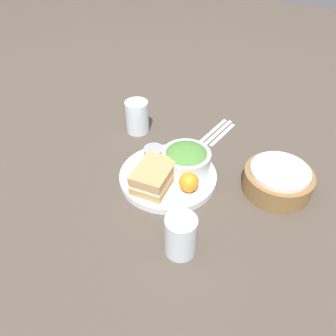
{
  "coord_description": "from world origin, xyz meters",
  "views": [
    {
      "loc": [
        0.57,
        0.34,
        0.61
      ],
      "look_at": [
        0.0,
        0.0,
        0.04
      ],
      "focal_mm": 35.0,
      "sensor_mm": 36.0,
      "label": 1
    }
  ],
  "objects_px": {
    "drink_glass": "(181,236)",
    "knife": "(218,133)",
    "dressing_cup": "(154,154)",
    "plate": "(168,176)",
    "sandwich": "(154,176)",
    "spoon": "(223,134)",
    "fork": "(213,131)",
    "bread_basket": "(278,180)",
    "salad_bowl": "(186,158)",
    "water_glass": "(137,117)"
  },
  "relations": [
    {
      "from": "drink_glass",
      "to": "knife",
      "type": "distance_m",
      "value": 0.48
    },
    {
      "from": "dressing_cup",
      "to": "plate",
      "type": "bearing_deg",
      "value": 62.64
    },
    {
      "from": "sandwich",
      "to": "spoon",
      "type": "xyz_separation_m",
      "value": [
        -0.33,
        0.05,
        -0.04
      ]
    },
    {
      "from": "sandwich",
      "to": "dressing_cup",
      "type": "xyz_separation_m",
      "value": [
        -0.09,
        -0.06,
        -0.01
      ]
    },
    {
      "from": "drink_glass",
      "to": "fork",
      "type": "bearing_deg",
      "value": -163.76
    },
    {
      "from": "bread_basket",
      "to": "fork",
      "type": "bearing_deg",
      "value": -122.51
    },
    {
      "from": "drink_glass",
      "to": "salad_bowl",
      "type": "bearing_deg",
      "value": -154.15
    },
    {
      "from": "knife",
      "to": "plate",
      "type": "bearing_deg",
      "value": 180.0
    },
    {
      "from": "plate",
      "to": "spoon",
      "type": "xyz_separation_m",
      "value": [
        -0.27,
        0.04,
        -0.01
      ]
    },
    {
      "from": "sandwich",
      "to": "water_glass",
      "type": "relative_size",
      "value": 1.23
    },
    {
      "from": "plate",
      "to": "dressing_cup",
      "type": "relative_size",
      "value": 4.68
    },
    {
      "from": "salad_bowl",
      "to": "fork",
      "type": "height_order",
      "value": "salad_bowl"
    },
    {
      "from": "salad_bowl",
      "to": "knife",
      "type": "xyz_separation_m",
      "value": [
        -0.23,
        -0.0,
        -0.05
      ]
    },
    {
      "from": "bread_basket",
      "to": "plate",
      "type": "bearing_deg",
      "value": -67.37
    },
    {
      "from": "dressing_cup",
      "to": "water_glass",
      "type": "relative_size",
      "value": 0.54
    },
    {
      "from": "knife",
      "to": "water_glass",
      "type": "relative_size",
      "value": 1.67
    },
    {
      "from": "sandwich",
      "to": "salad_bowl",
      "type": "distance_m",
      "value": 0.11
    },
    {
      "from": "salad_bowl",
      "to": "water_glass",
      "type": "relative_size",
      "value": 1.27
    },
    {
      "from": "water_glass",
      "to": "dressing_cup",
      "type": "bearing_deg",
      "value": 49.72
    },
    {
      "from": "dressing_cup",
      "to": "drink_glass",
      "type": "relative_size",
      "value": 0.56
    },
    {
      "from": "sandwich",
      "to": "bread_basket",
      "type": "height_order",
      "value": "sandwich"
    },
    {
      "from": "water_glass",
      "to": "knife",
      "type": "bearing_deg",
      "value": 117.54
    },
    {
      "from": "plate",
      "to": "spoon",
      "type": "distance_m",
      "value": 0.28
    },
    {
      "from": "sandwich",
      "to": "fork",
      "type": "height_order",
      "value": "sandwich"
    },
    {
      "from": "bread_basket",
      "to": "spoon",
      "type": "height_order",
      "value": "bread_basket"
    },
    {
      "from": "salad_bowl",
      "to": "dressing_cup",
      "type": "xyz_separation_m",
      "value": [
        0.01,
        -0.1,
        -0.01
      ]
    },
    {
      "from": "plate",
      "to": "water_glass",
      "type": "distance_m",
      "value": 0.26
    },
    {
      "from": "sandwich",
      "to": "salad_bowl",
      "type": "relative_size",
      "value": 0.97
    },
    {
      "from": "salad_bowl",
      "to": "spoon",
      "type": "relative_size",
      "value": 0.88
    },
    {
      "from": "sandwich",
      "to": "drink_glass",
      "type": "distance_m",
      "value": 0.2
    },
    {
      "from": "drink_glass",
      "to": "bread_basket",
      "type": "bearing_deg",
      "value": 157.51
    },
    {
      "from": "drink_glass",
      "to": "bread_basket",
      "type": "xyz_separation_m",
      "value": [
        -0.3,
        0.12,
        -0.02
      ]
    },
    {
      "from": "fork",
      "to": "water_glass",
      "type": "bearing_deg",
      "value": 125.31
    },
    {
      "from": "plate",
      "to": "drink_glass",
      "type": "relative_size",
      "value": 2.64
    },
    {
      "from": "drink_glass",
      "to": "water_glass",
      "type": "bearing_deg",
      "value": -134.17
    },
    {
      "from": "plate",
      "to": "spoon",
      "type": "bearing_deg",
      "value": 170.75
    },
    {
      "from": "dressing_cup",
      "to": "salad_bowl",
      "type": "bearing_deg",
      "value": 96.51
    },
    {
      "from": "dressing_cup",
      "to": "knife",
      "type": "relative_size",
      "value": 0.32
    },
    {
      "from": "dressing_cup",
      "to": "water_glass",
      "type": "height_order",
      "value": "water_glass"
    },
    {
      "from": "plate",
      "to": "fork",
      "type": "distance_m",
      "value": 0.28
    },
    {
      "from": "fork",
      "to": "spoon",
      "type": "distance_m",
      "value": 0.04
    },
    {
      "from": "knife",
      "to": "drink_glass",
      "type": "bearing_deg",
      "value": -160.29
    },
    {
      "from": "sandwich",
      "to": "spoon",
      "type": "bearing_deg",
      "value": 170.74
    },
    {
      "from": "plate",
      "to": "bread_basket",
      "type": "distance_m",
      "value": 0.29
    },
    {
      "from": "fork",
      "to": "plate",
      "type": "bearing_deg",
      "value": -176.25
    },
    {
      "from": "sandwich",
      "to": "dressing_cup",
      "type": "relative_size",
      "value": 2.3
    },
    {
      "from": "spoon",
      "to": "drink_glass",
      "type": "bearing_deg",
      "value": -162.37
    },
    {
      "from": "salad_bowl",
      "to": "knife",
      "type": "bearing_deg",
      "value": -179.08
    },
    {
      "from": "dressing_cup",
      "to": "spoon",
      "type": "relative_size",
      "value": 0.37
    },
    {
      "from": "knife",
      "to": "salad_bowl",
      "type": "bearing_deg",
      "value": -173.59
    }
  ]
}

